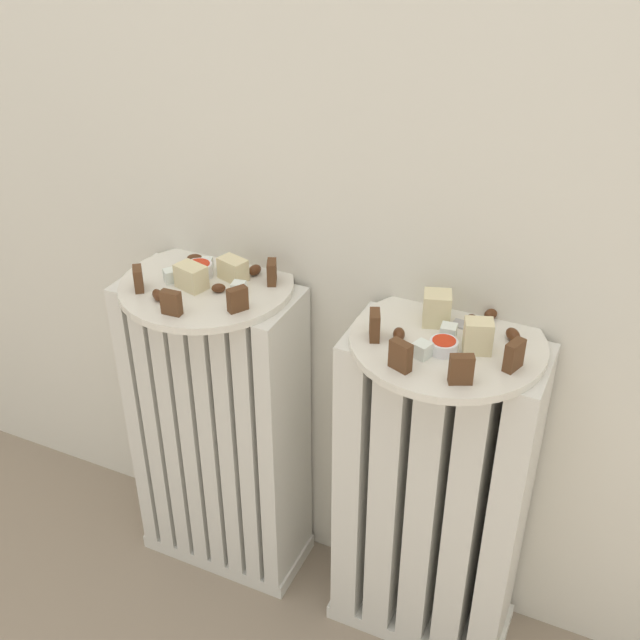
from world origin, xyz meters
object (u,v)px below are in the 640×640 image
plate_left (207,285)px  plate_right (448,342)px  jam_bowl_left (199,269)px  radiator_right (432,500)px  fork (452,333)px  jam_bowl_right (444,346)px  radiator_left (220,433)px

plate_left → plate_right: 0.41m
plate_left → jam_bowl_left: 0.03m
plate_left → radiator_right: bearing=-0.0°
radiator_right → plate_left: size_ratio=2.11×
radiator_right → plate_right: (-0.00, 0.00, 0.31)m
plate_left → fork: size_ratio=2.89×
radiator_right → fork: (0.00, 0.02, 0.32)m
plate_left → jam_bowl_right: bearing=-4.9°
radiator_right → plate_right: bearing=116.6°
radiator_left → plate_right: 0.51m
plate_right → fork: size_ratio=2.89×
radiator_left → radiator_right: (0.41, 0.00, 0.00)m
radiator_right → plate_left: (-0.41, 0.00, 0.31)m
radiator_right → jam_bowl_left: size_ratio=13.35×
plate_left → fork: fork is taller
jam_bowl_right → radiator_right: bearing=95.2°
radiator_right → jam_bowl_right: (0.00, -0.04, 0.33)m
radiator_left → jam_bowl_left: (-0.02, 0.01, 0.33)m
plate_left → fork: (0.41, 0.02, 0.01)m
plate_left → jam_bowl_left: jam_bowl_left is taller
plate_right → jam_bowl_left: size_ratio=6.32×
radiator_left → plate_left: bearing=63.4°
jam_bowl_right → jam_bowl_left: bearing=173.5°
plate_right → fork: (0.00, 0.02, 0.01)m
radiator_right → fork: bearing=86.5°
plate_right → plate_left: bearing=180.0°
jam_bowl_left → fork: 0.43m
jam_bowl_right → fork: size_ratio=0.41×
plate_right → radiator_left: bearing=-180.0°
radiator_left → fork: bearing=2.2°
radiator_left → jam_bowl_left: size_ratio=13.35×
radiator_left → plate_right: bearing=0.0°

